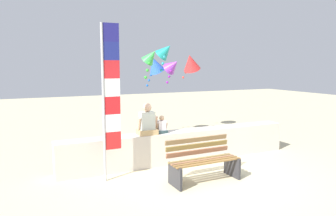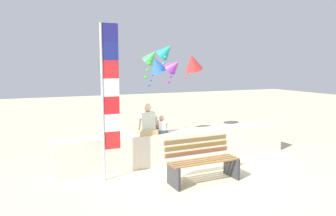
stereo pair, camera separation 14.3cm
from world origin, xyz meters
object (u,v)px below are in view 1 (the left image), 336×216
at_px(person_child, 162,126).
at_px(park_bench, 203,161).
at_px(kite_red, 191,62).
at_px(flag_banner, 109,94).
at_px(kite_green, 151,57).
at_px(kite_blue, 155,64).
at_px(kite_purple, 173,65).
at_px(kite_teal, 165,51).
at_px(person_adult, 147,122).

bearing_deg(person_child, park_bench, -76.14).
bearing_deg(kite_red, flag_banner, -137.19).
height_order(person_child, kite_green, kite_green).
xyz_separation_m(park_bench, kite_blue, (0.63, 4.16, 2.04)).
height_order(kite_purple, kite_blue, kite_blue).
distance_m(kite_green, kite_red, 3.23).
height_order(flag_banner, kite_blue, flag_banner).
relative_size(park_bench, person_child, 3.59).
xyz_separation_m(park_bench, kite_green, (-0.25, 2.28, 2.22)).
bearing_deg(kite_blue, kite_red, 10.60).
xyz_separation_m(person_child, kite_green, (0.09, 0.90, 1.69)).
relative_size(person_child, kite_teal, 0.49).
height_order(kite_red, kite_teal, kite_teal).
height_order(park_bench, kite_teal, kite_teal).
distance_m(park_bench, kite_red, 5.37).
bearing_deg(kite_teal, person_adult, -129.55).
distance_m(park_bench, kite_purple, 4.42).
xyz_separation_m(person_child, kite_red, (2.48, 3.07, 1.57)).
height_order(park_bench, person_child, person_child).
relative_size(park_bench, kite_blue, 1.38).
bearing_deg(person_child, kite_purple, 58.84).
xyz_separation_m(person_child, kite_purple, (1.45, 2.40, 1.46)).
relative_size(park_bench, kite_teal, 1.77).
bearing_deg(park_bench, kite_teal, 82.70).
distance_m(park_bench, kite_teal, 3.60).
bearing_deg(kite_purple, kite_teal, -124.54).
distance_m(park_bench, person_child, 1.52).
relative_size(person_adult, kite_purple, 0.85).
relative_size(kite_green, kite_red, 0.83).
height_order(person_adult, kite_red, kite_red).
xyz_separation_m(kite_purple, kite_green, (-1.36, -1.50, 0.22)).
bearing_deg(kite_teal, kite_blue, 79.01).
distance_m(person_child, kite_blue, 3.31).
bearing_deg(person_adult, kite_green, 62.62).
height_order(person_child, kite_blue, kite_blue).
distance_m(flag_banner, kite_purple, 4.15).
xyz_separation_m(park_bench, kite_purple, (1.11, 3.78, 2.00)).
height_order(park_bench, kite_purple, kite_purple).
bearing_deg(kite_blue, person_child, -109.24).
relative_size(person_child, kite_purple, 0.48).
distance_m(person_adult, kite_teal, 2.41).
bearing_deg(kite_red, park_bench, -115.75).
bearing_deg(kite_teal, kite_red, 44.76).
distance_m(person_adult, kite_red, 4.44).
xyz_separation_m(flag_banner, kite_purple, (2.87, 2.94, 0.58)).
height_order(park_bench, kite_blue, kite_blue).
bearing_deg(park_bench, kite_purple, 73.60).
height_order(kite_green, kite_teal, kite_teal).
height_order(kite_blue, kite_teal, kite_teal).
distance_m(park_bench, flag_banner, 2.41).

